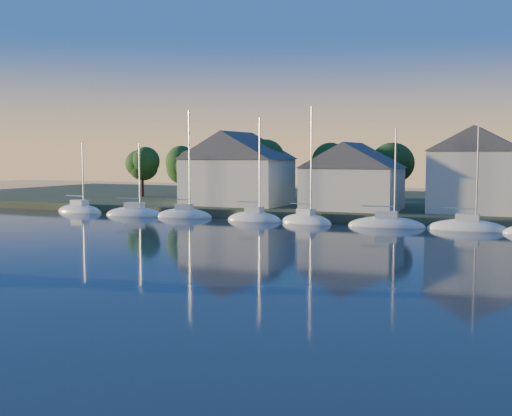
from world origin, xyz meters
The scene contains 8 objects.
ground centered at (0.00, 0.00, 0.00)m, with size 260.00×260.00×0.00m, color black.
shoreline_land centered at (0.00, 75.00, 0.00)m, with size 160.00×50.00×2.00m, color #364025.
wooden_dock centered at (0.00, 52.00, 0.00)m, with size 120.00×3.00×1.00m, color brown.
clubhouse_west centered at (-22.00, 58.00, 5.93)m, with size 13.65×9.45×9.64m.
clubhouse_centre centered at (-6.00, 57.00, 5.13)m, with size 11.55×8.40×8.08m.
clubhouse_east centered at (8.00, 59.00, 6.00)m, with size 10.50×8.40×9.80m.
tree_line centered at (2.00, 63.00, 7.18)m, with size 93.40×5.40×8.90m.
moored_fleet centered at (-12.00, 49.00, 0.10)m, with size 63.50×2.40×12.05m.
Camera 1 is at (15.93, -17.74, 7.60)m, focal length 45.00 mm.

